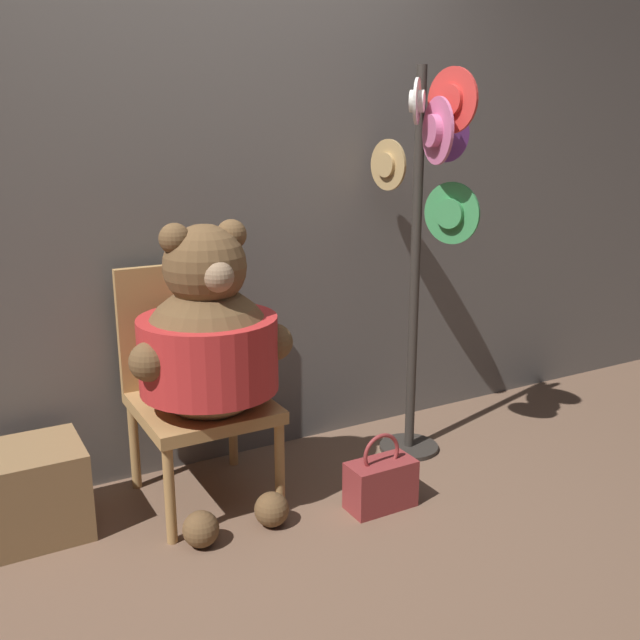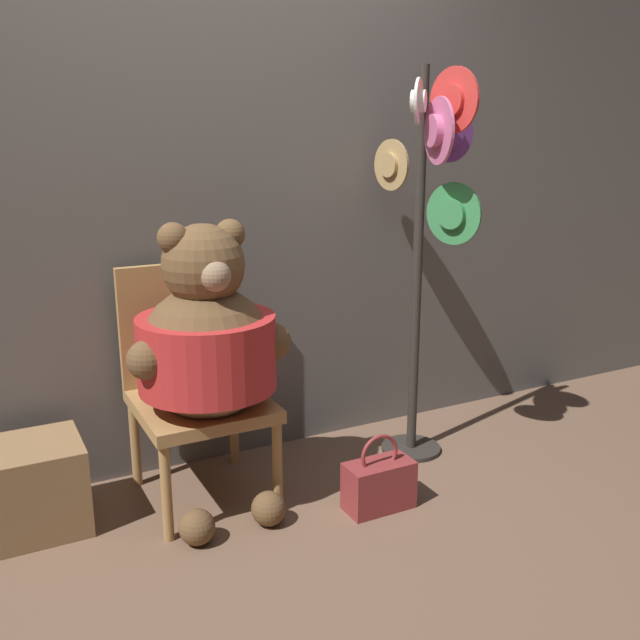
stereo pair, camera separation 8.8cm
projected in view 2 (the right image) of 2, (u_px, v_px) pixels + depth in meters
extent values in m
plane|color=brown|center=(269.00, 530.00, 2.73)|extent=(14.00, 14.00, 0.00)
cube|color=#66605B|center=(193.00, 161.00, 3.01)|extent=(8.00, 0.10, 2.70)
cylinder|color=#B2844C|center=(166.00, 493.00, 2.61)|extent=(0.04, 0.04, 0.38)
cylinder|color=#B2844C|center=(277.00, 467.00, 2.81)|extent=(0.04, 0.04, 0.38)
cylinder|color=#B2844C|center=(135.00, 443.00, 3.03)|extent=(0.04, 0.04, 0.38)
cylinder|color=#B2844C|center=(234.00, 424.00, 3.22)|extent=(0.04, 0.04, 0.38)
cube|color=#B2844C|center=(201.00, 405.00, 2.86)|extent=(0.51, 0.54, 0.05)
cube|color=#B2844C|center=(179.00, 323.00, 3.01)|extent=(0.51, 0.04, 0.51)
sphere|color=brown|center=(207.00, 352.00, 2.73)|extent=(0.52, 0.52, 0.52)
cylinder|color=red|center=(207.00, 352.00, 2.73)|extent=(0.53, 0.53, 0.29)
sphere|color=brown|center=(203.00, 265.00, 2.64)|extent=(0.31, 0.31, 0.31)
sphere|color=brown|center=(173.00, 238.00, 2.57)|extent=(0.11, 0.11, 0.11)
sphere|color=brown|center=(230.00, 234.00, 2.66)|extent=(0.11, 0.11, 0.11)
sphere|color=#997A5B|center=(215.00, 276.00, 2.53)|extent=(0.11, 0.11, 0.11)
sphere|color=brown|center=(147.00, 360.00, 2.56)|extent=(0.15, 0.15, 0.15)
sphere|color=brown|center=(273.00, 342.00, 2.78)|extent=(0.15, 0.15, 0.15)
sphere|color=brown|center=(197.00, 527.00, 2.62)|extent=(0.14, 0.14, 0.14)
sphere|color=brown|center=(269.00, 509.00, 2.75)|extent=(0.14, 0.14, 0.14)
cylinder|color=#332D28|center=(411.00, 448.00, 3.40)|extent=(0.28, 0.28, 0.02)
cylinder|color=#332D28|center=(417.00, 271.00, 3.17)|extent=(0.04, 0.04, 1.74)
cylinder|color=tan|center=(391.00, 165.00, 3.21)|extent=(0.04, 0.23, 0.23)
cylinder|color=tan|center=(391.00, 165.00, 3.21)|extent=(0.06, 0.11, 0.11)
cylinder|color=red|center=(454.00, 100.00, 2.85)|extent=(0.05, 0.26, 0.26)
cylinder|color=red|center=(454.00, 100.00, 2.85)|extent=(0.07, 0.13, 0.13)
cylinder|color=#3D9351|center=(453.00, 214.00, 2.99)|extent=(0.10, 0.25, 0.26)
cylinder|color=#3D9351|center=(453.00, 214.00, 2.99)|extent=(0.10, 0.14, 0.13)
cylinder|color=#D16693|center=(439.00, 131.00, 2.86)|extent=(0.07, 0.27, 0.27)
cylinder|color=#D16693|center=(439.00, 131.00, 2.86)|extent=(0.10, 0.14, 0.13)
cylinder|color=silver|center=(419.00, 101.00, 2.86)|extent=(0.14, 0.14, 0.18)
cylinder|color=silver|center=(419.00, 101.00, 2.86)|extent=(0.10, 0.10, 0.09)
cylinder|color=#7A388E|center=(450.00, 134.00, 3.08)|extent=(0.24, 0.02, 0.24)
cylinder|color=#7A388E|center=(450.00, 134.00, 3.08)|extent=(0.12, 0.05, 0.12)
cube|color=maroon|center=(379.00, 485.00, 2.86)|extent=(0.28, 0.14, 0.20)
torus|color=maroon|center=(380.00, 454.00, 2.82)|extent=(0.17, 0.02, 0.17)
cube|color=#937047|center=(37.00, 486.00, 2.70)|extent=(0.34, 0.34, 0.34)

